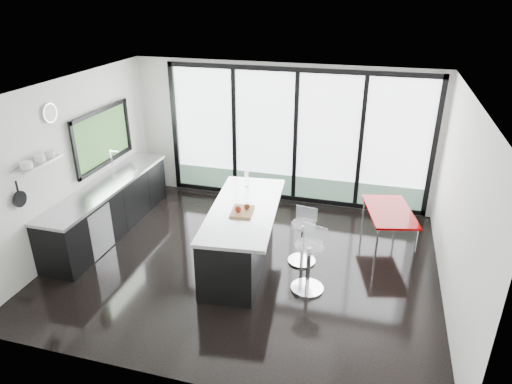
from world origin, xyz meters
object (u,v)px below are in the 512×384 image
(bar_stool_near, at_px, (308,267))
(red_table, at_px, (388,228))
(bar_stool_far, at_px, (303,243))
(island, at_px, (240,234))

(bar_stool_near, relative_size, red_table, 0.62)
(bar_stool_far, distance_m, red_table, 1.59)
(bar_stool_far, bearing_deg, island, -158.44)
(bar_stool_near, xyz_separation_m, red_table, (1.09, 1.62, -0.05))
(island, height_order, red_table, island)
(island, xyz_separation_m, bar_stool_near, (1.19, -0.46, -0.11))
(island, distance_m, bar_stool_far, 1.02)
(red_table, bearing_deg, bar_stool_near, -124.06)
(island, relative_size, bar_stool_far, 3.50)
(bar_stool_near, height_order, bar_stool_far, bar_stool_near)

